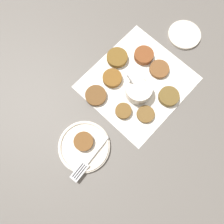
# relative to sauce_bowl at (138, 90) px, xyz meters

# --- Properties ---
(ground_plane) EXTENTS (4.00, 4.00, 0.00)m
(ground_plane) POSITION_rel_sauce_bowl_xyz_m (0.02, 0.03, -0.03)
(ground_plane) COLOR #605B56
(napkin) EXTENTS (0.41, 0.38, 0.00)m
(napkin) POSITION_rel_sauce_bowl_xyz_m (0.03, 0.02, -0.02)
(napkin) COLOR white
(napkin) RESTS_ON ground_plane
(sauce_bowl) EXTENTS (0.10, 0.10, 0.09)m
(sauce_bowl) POSITION_rel_sauce_bowl_xyz_m (0.00, 0.00, 0.00)
(sauce_bowl) COLOR silver
(sauce_bowl) RESTS_ON napkin
(fritter_0) EXTENTS (0.07, 0.07, 0.01)m
(fritter_0) POSITION_rel_sauce_bowl_xyz_m (0.12, -0.02, -0.01)
(fritter_0) COLOR brown
(fritter_0) RESTS_ON napkin
(fritter_1) EXTENTS (0.06, 0.06, 0.02)m
(fritter_1) POSITION_rel_sauce_bowl_xyz_m (-0.09, 0.00, -0.01)
(fritter_1) COLOR brown
(fritter_1) RESTS_ON napkin
(fritter_2) EXTENTS (0.08, 0.08, 0.01)m
(fritter_2) POSITION_rel_sauce_bowl_xyz_m (-0.10, 0.12, -0.01)
(fritter_2) COLOR brown
(fritter_2) RESTS_ON napkin
(fritter_3) EXTENTS (0.07, 0.07, 0.02)m
(fritter_3) POSITION_rel_sauce_bowl_xyz_m (0.05, -0.10, -0.01)
(fritter_3) COLOR brown
(fritter_3) RESTS_ON napkin
(fritter_4) EXTENTS (0.08, 0.08, 0.02)m
(fritter_4) POSITION_rel_sauce_bowl_xyz_m (0.07, 0.14, -0.01)
(fritter_4) COLOR brown
(fritter_4) RESTS_ON napkin
(fritter_5) EXTENTS (0.06, 0.06, 0.01)m
(fritter_5) POSITION_rel_sauce_bowl_xyz_m (-0.06, -0.07, -0.02)
(fritter_5) COLOR brown
(fritter_5) RESTS_ON napkin
(fritter_6) EXTENTS (0.07, 0.07, 0.02)m
(fritter_6) POSITION_rel_sauce_bowl_xyz_m (-0.01, 0.11, -0.01)
(fritter_6) COLOR brown
(fritter_6) RESTS_ON napkin
(fritter_7) EXTENTS (0.07, 0.07, 0.02)m
(fritter_7) POSITION_rel_sauce_bowl_xyz_m (0.13, 0.06, -0.01)
(fritter_7) COLOR brown
(fritter_7) RESTS_ON napkin
(serving_plate) EXTENTS (0.18, 0.18, 0.02)m
(serving_plate) POSITION_rel_sauce_bowl_xyz_m (-0.27, 0.05, -0.02)
(serving_plate) COLOR silver
(serving_plate) RESTS_ON ground_plane
(fritter_on_plate) EXTENTS (0.07, 0.07, 0.01)m
(fritter_on_plate) POSITION_rel_sauce_bowl_xyz_m (-0.26, 0.05, -0.00)
(fritter_on_plate) COLOR brown
(fritter_on_plate) RESTS_ON serving_plate
(fork) EXTENTS (0.18, 0.03, 0.00)m
(fork) POSITION_rel_sauce_bowl_xyz_m (-0.31, 0.01, -0.01)
(fork) COLOR silver
(fork) RESTS_ON serving_plate
(extra_saucer) EXTENTS (0.13, 0.13, 0.01)m
(extra_saucer) POSITION_rel_sauce_bowl_xyz_m (0.30, -0.02, -0.02)
(extra_saucer) COLOR silver
(extra_saucer) RESTS_ON ground_plane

